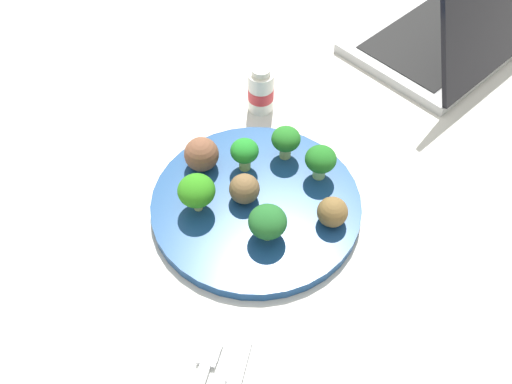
% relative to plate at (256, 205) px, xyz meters
% --- Properties ---
extents(ground_plane, '(4.00, 4.00, 0.00)m').
position_rel_plate_xyz_m(ground_plane, '(0.00, 0.00, -0.01)').
color(ground_plane, silver).
extents(plate, '(0.28, 0.28, 0.02)m').
position_rel_plate_xyz_m(plate, '(0.00, 0.00, 0.00)').
color(plate, navy).
rests_on(plate, ground_plane).
extents(broccoli_floret_near_rim, '(0.05, 0.05, 0.06)m').
position_rel_plate_xyz_m(broccoli_floret_near_rim, '(-0.03, 0.07, 0.04)').
color(broccoli_floret_near_rim, '#ACC374').
rests_on(broccoli_floret_near_rim, plate).
extents(broccoli_floret_mid_left, '(0.04, 0.04, 0.05)m').
position_rel_plate_xyz_m(broccoli_floret_mid_left, '(0.09, -0.01, 0.04)').
color(broccoli_floret_mid_left, '#ACBB70').
rests_on(broccoli_floret_mid_left, plate).
extents(broccoli_floret_front_right, '(0.04, 0.04, 0.05)m').
position_rel_plate_xyz_m(broccoli_floret_front_right, '(0.07, -0.07, 0.04)').
color(broccoli_floret_front_right, '#9DD081').
rests_on(broccoli_floret_front_right, plate).
extents(broccoli_floret_front_left, '(0.05, 0.05, 0.05)m').
position_rel_plate_xyz_m(broccoli_floret_front_left, '(-0.05, -0.03, 0.04)').
color(broccoli_floret_front_left, '#9AC57A').
rests_on(broccoli_floret_front_left, plate).
extents(broccoli_floret_back_left, '(0.04, 0.04, 0.05)m').
position_rel_plate_xyz_m(broccoli_floret_back_left, '(0.05, 0.03, 0.04)').
color(broccoli_floret_back_left, '#A9C866').
rests_on(broccoli_floret_back_left, plate).
extents(meatball_far_rim, '(0.04, 0.04, 0.04)m').
position_rel_plate_xyz_m(meatball_far_rim, '(-0.00, 0.02, 0.03)').
color(meatball_far_rim, brown).
rests_on(meatball_far_rim, plate).
extents(meatball_mid_right, '(0.04, 0.04, 0.04)m').
position_rel_plate_xyz_m(meatball_mid_right, '(0.00, -0.10, 0.03)').
color(meatball_mid_right, brown).
rests_on(meatball_mid_right, plate).
extents(meatball_near_rim, '(0.05, 0.05, 0.05)m').
position_rel_plate_xyz_m(meatball_near_rim, '(0.04, 0.09, 0.03)').
color(meatball_near_rim, brown).
rests_on(meatball_near_rim, plate).
extents(yogurt_bottle, '(0.04, 0.04, 0.08)m').
position_rel_plate_xyz_m(yogurt_bottle, '(0.19, 0.06, 0.03)').
color(yogurt_bottle, white).
rests_on(yogurt_bottle, ground_plane).
extents(laptop, '(0.39, 0.35, 0.21)m').
position_rel_plate_xyz_m(laptop, '(0.44, -0.21, 0.03)').
color(laptop, '#B4B4B4').
rests_on(laptop, ground_plane).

